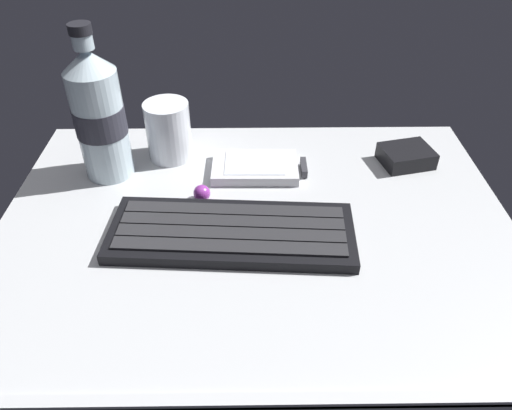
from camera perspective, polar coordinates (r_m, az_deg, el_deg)
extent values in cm
cube|color=#B7BABC|center=(60.83, 0.00, -2.96)|extent=(64.00, 48.00, 2.00)
cube|color=#B7BABC|center=(44.72, 0.41, -21.74)|extent=(64.00, 1.20, 0.80)
cube|color=black|center=(57.96, -2.86, -3.27)|extent=(29.62, 12.76, 1.40)
cube|color=#28282B|center=(59.92, -2.61, -0.57)|extent=(26.75, 3.63, 0.30)
cube|color=#28282B|center=(58.23, -2.79, -1.92)|extent=(26.75, 3.63, 0.30)
cube|color=#28282B|center=(56.58, -2.98, -3.36)|extent=(26.75, 3.63, 0.30)
cube|color=#28282B|center=(54.97, -3.19, -4.89)|extent=(26.75, 3.63, 0.30)
cube|color=silver|center=(68.92, 0.30, 4.44)|extent=(12.10, 7.76, 1.40)
cube|color=silver|center=(68.50, 0.30, 4.96)|extent=(8.48, 6.04, 0.10)
cube|color=#333338|center=(69.25, 5.61, 4.42)|extent=(0.85, 3.81, 1.12)
cylinder|color=silver|center=(71.64, -10.21, 8.56)|extent=(6.40, 6.40, 8.50)
cylinder|color=yellow|center=(72.13, -10.13, 7.88)|extent=(5.50, 5.50, 6.12)
cylinder|color=silver|center=(68.41, -17.69, 8.91)|extent=(6.60, 6.60, 15.00)
cone|color=silver|center=(64.77, -19.23, 15.74)|extent=(6.60, 6.60, 2.80)
cylinder|color=silver|center=(64.00, -19.67, 17.62)|extent=(2.51, 2.51, 1.80)
cylinder|color=black|center=(63.54, -19.97, 18.87)|extent=(2.77, 2.77, 1.20)
cylinder|color=#2D2D38|center=(68.07, -17.81, 9.45)|extent=(6.73, 6.73, 3.80)
cube|color=black|center=(73.73, 17.21, 5.51)|extent=(8.10, 7.06, 2.40)
sphere|color=purple|center=(63.71, -6.37, 1.40)|extent=(2.20, 2.20, 2.20)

